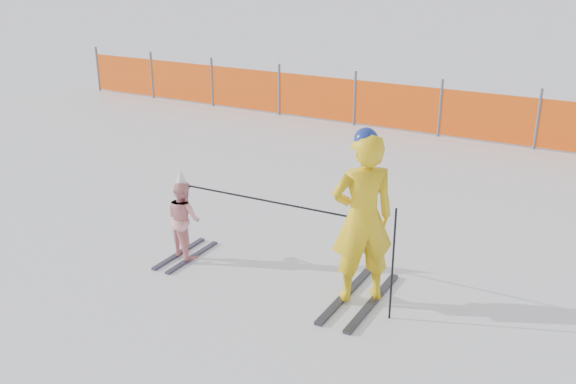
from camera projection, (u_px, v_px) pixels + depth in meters
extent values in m
plane|color=white|center=(268.00, 280.00, 7.88)|extent=(120.00, 120.00, 0.00)
cube|color=black|center=(346.00, 295.00, 7.52)|extent=(0.09, 1.46, 0.04)
cube|color=black|center=(373.00, 302.00, 7.36)|extent=(0.09, 1.46, 0.04)
imported|color=yellow|center=(362.00, 219.00, 7.08)|extent=(0.85, 0.83, 1.97)
sphere|color=navy|center=(366.00, 140.00, 6.76)|extent=(0.26, 0.26, 0.26)
cube|color=black|center=(179.00, 254.00, 8.55)|extent=(0.09, 1.05, 0.03)
cube|color=black|center=(192.00, 257.00, 8.45)|extent=(0.09, 1.05, 0.03)
imported|color=pink|center=(183.00, 219.00, 8.31)|extent=(0.60, 0.53, 1.03)
cone|color=white|center=(181.00, 179.00, 8.12)|extent=(0.19, 0.19, 0.24)
cylinder|color=black|center=(393.00, 265.00, 6.84)|extent=(0.02, 0.02, 1.31)
cylinder|color=black|center=(266.00, 201.00, 7.62)|extent=(2.21, 0.09, 0.02)
cylinder|color=#595960|center=(98.00, 69.00, 18.35)|extent=(0.06, 0.06, 1.25)
cylinder|color=#595960|center=(152.00, 75.00, 17.44)|extent=(0.06, 0.06, 1.25)
cylinder|color=#595960|center=(212.00, 82.00, 16.53)|extent=(0.06, 0.06, 1.25)
cylinder|color=#595960|center=(279.00, 90.00, 15.62)|extent=(0.06, 0.06, 1.25)
cylinder|color=#595960|center=(355.00, 98.00, 14.70)|extent=(0.06, 0.06, 1.25)
cylinder|color=#595960|center=(440.00, 108.00, 13.79)|extent=(0.06, 0.06, 1.25)
cylinder|color=#595960|center=(538.00, 119.00, 12.88)|extent=(0.06, 0.06, 1.25)
cube|color=#F7530D|center=(384.00, 105.00, 14.40)|extent=(17.45, 0.03, 1.00)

